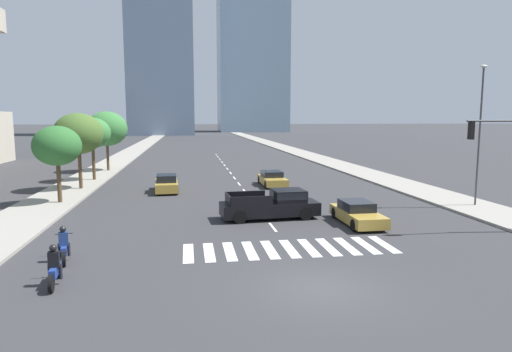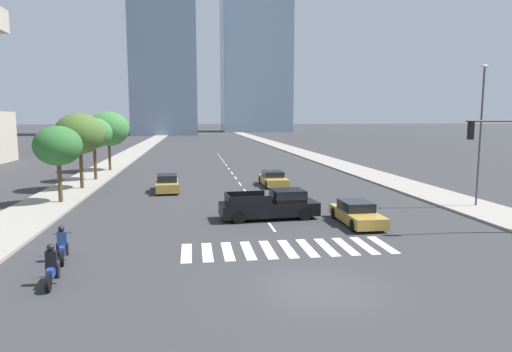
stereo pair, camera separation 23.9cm
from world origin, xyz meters
name	(u,v)px [view 2 (the right image)]	position (x,y,z in m)	size (l,w,h in m)	color
ground_plane	(317,288)	(0.00, 0.00, 0.00)	(800.00, 800.00, 0.00)	#333335
sidewalk_east	(366,173)	(13.88, 30.00, 0.07)	(4.00, 260.00, 0.15)	gray
sidewalk_west	(90,178)	(-13.88, 30.00, 0.07)	(4.00, 260.00, 0.15)	gray
crosswalk_near	(288,249)	(0.00, 4.73, 0.00)	(9.45, 2.83, 0.01)	silver
lane_divider_center	(232,173)	(0.00, 32.73, 0.00)	(0.14, 50.00, 0.01)	silver
motorcycle_lead	(52,268)	(-9.12, 1.70, 0.58)	(0.70, 2.09, 1.49)	black
motorcycle_trailing	(62,247)	(-9.52, 4.42, 0.58)	(0.79, 2.05, 1.49)	black
pickup_truck	(274,205)	(0.48, 10.81, 0.81)	(5.79, 2.32, 1.67)	black
sedan_gold_0	(357,214)	(4.79, 8.85, 0.57)	(1.81, 4.52, 1.24)	#B28E38
sedan_gold_1	(167,184)	(-6.17, 21.46, 0.63)	(1.95, 4.51, 1.38)	#B28E38
sedan_gold_2	(273,179)	(2.74, 23.37, 0.58)	(1.99, 4.56, 1.24)	#B28E38
traffic_signal_near	(511,151)	(11.54, 5.80, 4.19)	(4.25, 0.28, 5.93)	#333335
street_lamp_east	(481,127)	(14.18, 12.09, 5.27)	(0.50, 0.24, 9.01)	#3F3F42
street_tree_nearest	(58,146)	(-13.08, 17.21, 3.96)	(3.15, 3.15, 5.17)	#4C3823
street_tree_second	(80,134)	(-13.08, 23.27, 4.56)	(3.86, 3.86, 6.07)	#4C3823
street_tree_third	(94,133)	(-13.08, 28.55, 4.44)	(3.30, 3.30, 5.71)	#4C3823
street_tree_fourth	(108,129)	(-13.08, 36.02, 4.64)	(4.38, 4.38, 6.36)	#4C3823
office_tower_left_skyline	(163,3)	(-12.97, 145.87, 44.32)	(21.67, 22.98, 100.33)	slate
office_tower_center_skyline	(255,25)	(23.02, 176.58, 44.31)	(28.26, 22.36, 89.69)	#7A93A8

